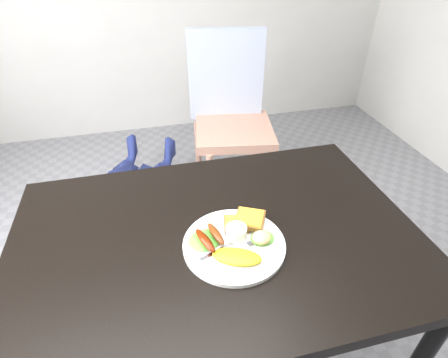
% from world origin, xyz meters
% --- Properties ---
extents(dining_table, '(1.20, 0.80, 0.04)m').
position_xyz_m(dining_table, '(0.00, 0.00, 0.73)').
color(dining_table, black).
rests_on(dining_table, ground).
extents(dining_chair, '(0.55, 0.55, 0.06)m').
position_xyz_m(dining_chair, '(0.37, 1.16, 0.45)').
color(dining_chair, tan).
rests_on(dining_chair, ground).
extents(person, '(0.61, 0.48, 1.49)m').
position_xyz_m(person, '(-0.35, 0.84, 0.74)').
color(person, navy).
rests_on(person, ground).
extents(plate, '(0.29, 0.29, 0.01)m').
position_xyz_m(plate, '(0.04, -0.06, 0.76)').
color(plate, white).
rests_on(plate, dining_table).
extents(lettuce_left, '(0.12, 0.12, 0.01)m').
position_xyz_m(lettuce_left, '(-0.04, -0.03, 0.77)').
color(lettuce_left, green).
rests_on(lettuce_left, plate).
extents(lettuce_right, '(0.08, 0.07, 0.01)m').
position_xyz_m(lettuce_right, '(0.12, -0.07, 0.77)').
color(lettuce_right, green).
rests_on(lettuce_right, plate).
extents(omelette, '(0.15, 0.11, 0.02)m').
position_xyz_m(omelette, '(0.03, -0.12, 0.77)').
color(omelette, gold).
rests_on(omelette, plate).
extents(sausage_a, '(0.06, 0.11, 0.03)m').
position_xyz_m(sausage_a, '(-0.04, -0.05, 0.78)').
color(sausage_a, '#5E2C07').
rests_on(sausage_a, lettuce_left).
extents(sausage_b, '(0.05, 0.10, 0.02)m').
position_xyz_m(sausage_b, '(-0.01, -0.03, 0.78)').
color(sausage_b, '#63290D').
rests_on(sausage_b, lettuce_left).
extents(ramekin, '(0.08, 0.08, 0.04)m').
position_xyz_m(ramekin, '(0.05, -0.04, 0.78)').
color(ramekin, white).
rests_on(ramekin, plate).
extents(toast_a, '(0.08, 0.08, 0.01)m').
position_xyz_m(toast_a, '(0.06, 0.01, 0.77)').
color(toast_a, brown).
rests_on(toast_a, plate).
extents(toast_b, '(0.11, 0.11, 0.01)m').
position_xyz_m(toast_b, '(0.10, 0.00, 0.78)').
color(toast_b, olive).
rests_on(toast_b, toast_a).
extents(potato_salad, '(0.06, 0.05, 0.03)m').
position_xyz_m(potato_salad, '(0.11, -0.08, 0.79)').
color(potato_salad, '#F7EDA7').
rests_on(potato_salad, lettuce_right).
extents(fork, '(0.14, 0.06, 0.00)m').
position_xyz_m(fork, '(-0.00, -0.08, 0.76)').
color(fork, '#ADAFB7').
rests_on(fork, plate).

